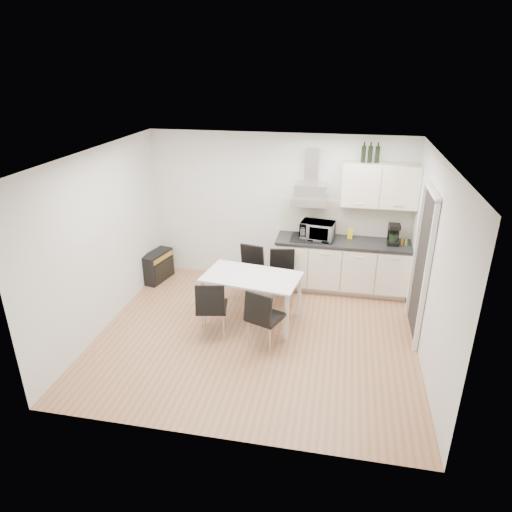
% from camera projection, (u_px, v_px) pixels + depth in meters
% --- Properties ---
extents(ground, '(4.50, 4.50, 0.00)m').
position_uv_depth(ground, '(256.00, 335.00, 6.61)').
color(ground, '#AE7A54').
rests_on(ground, ground).
extents(wall_back, '(4.50, 0.10, 2.60)m').
position_uv_depth(wall_back, '(278.00, 209.00, 7.90)').
color(wall_back, silver).
rests_on(wall_back, ground).
extents(wall_front, '(4.50, 0.10, 2.60)m').
position_uv_depth(wall_front, '(215.00, 334.00, 4.30)').
color(wall_front, silver).
rests_on(wall_front, ground).
extents(wall_left, '(0.10, 4.00, 2.60)m').
position_uv_depth(wall_left, '(101.00, 241.00, 6.50)').
color(wall_left, silver).
rests_on(wall_left, ground).
extents(wall_right, '(0.10, 4.00, 2.60)m').
position_uv_depth(wall_right, '(432.00, 266.00, 5.70)').
color(wall_right, silver).
rests_on(wall_right, ground).
extents(ceiling, '(4.50, 4.50, 0.00)m').
position_uv_depth(ceiling, '(256.00, 155.00, 5.59)').
color(ceiling, white).
rests_on(ceiling, wall_back).
extents(doorway, '(0.08, 1.04, 2.10)m').
position_uv_depth(doorway, '(420.00, 266.00, 6.30)').
color(doorway, white).
rests_on(doorway, ground).
extents(kitchenette, '(2.22, 0.64, 2.52)m').
position_uv_depth(kitchenette, '(346.00, 245.00, 7.64)').
color(kitchenette, beige).
rests_on(kitchenette, ground).
extents(dining_table, '(1.50, 0.99, 0.75)m').
position_uv_depth(dining_table, '(252.00, 281.00, 6.75)').
color(dining_table, white).
rests_on(dining_table, ground).
extents(chair_far_left, '(0.53, 0.57, 0.88)m').
position_uv_depth(chair_far_left, '(248.00, 274.00, 7.51)').
color(chair_far_left, black).
rests_on(chair_far_left, ground).
extents(chair_far_right, '(0.51, 0.56, 0.88)m').
position_uv_depth(chair_far_right, '(282.00, 278.00, 7.35)').
color(chair_far_right, black).
rests_on(chair_far_right, ground).
extents(chair_near_left, '(0.53, 0.57, 0.88)m').
position_uv_depth(chair_near_left, '(212.00, 308.00, 6.48)').
color(chair_near_left, black).
rests_on(chair_near_left, ground).
extents(chair_near_right, '(0.59, 0.62, 0.88)m').
position_uv_depth(chair_near_right, '(266.00, 318.00, 6.22)').
color(chair_near_right, black).
rests_on(chair_near_right, ground).
extents(guitar_amp, '(0.41, 0.68, 0.53)m').
position_uv_depth(guitar_amp, '(158.00, 266.00, 8.20)').
color(guitar_amp, black).
rests_on(guitar_amp, ground).
extents(floor_speaker, '(0.20, 0.18, 0.31)m').
position_uv_depth(floor_speaker, '(251.00, 269.00, 8.35)').
color(floor_speaker, black).
rests_on(floor_speaker, ground).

